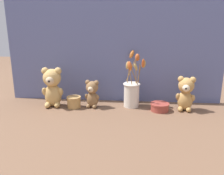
# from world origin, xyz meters

# --- Properties ---
(ground_plane) EXTENTS (4.00, 4.00, 0.00)m
(ground_plane) POSITION_xyz_m (0.00, 0.00, 0.00)
(ground_plane) COLOR brown
(backdrop_wall) EXTENTS (1.37, 0.02, 0.68)m
(backdrop_wall) POSITION_xyz_m (0.00, 0.17, 0.34)
(backdrop_wall) COLOR slate
(backdrop_wall) RESTS_ON ground
(teddy_bear_large) EXTENTS (0.13, 0.12, 0.24)m
(teddy_bear_large) POSITION_xyz_m (-0.36, 0.02, 0.13)
(teddy_bear_large) COLOR tan
(teddy_bear_large) RESTS_ON ground
(teddy_bear_medium) EXTENTS (0.11, 0.10, 0.20)m
(teddy_bear_medium) POSITION_xyz_m (0.43, 0.02, 0.11)
(teddy_bear_medium) COLOR tan
(teddy_bear_medium) RESTS_ON ground
(teddy_bear_small) EXTENTS (0.09, 0.09, 0.17)m
(teddy_bear_small) POSITION_xyz_m (-0.12, 0.03, 0.09)
(teddy_bear_small) COLOR olive
(teddy_bear_small) RESTS_ON ground
(flower_vase) EXTENTS (0.14, 0.17, 0.34)m
(flower_vase) POSITION_xyz_m (0.12, 0.06, 0.10)
(flower_vase) COLOR silver
(flower_vase) RESTS_ON ground
(decorative_tin_tall) EXTENTS (0.11, 0.11, 0.05)m
(decorative_tin_tall) POSITION_xyz_m (0.28, -0.00, 0.02)
(decorative_tin_tall) COLOR #993D33
(decorative_tin_tall) RESTS_ON ground
(decorative_tin_short) EXTENTS (0.09, 0.09, 0.07)m
(decorative_tin_short) POSITION_xyz_m (-0.23, 0.01, 0.04)
(decorative_tin_short) COLOR tan
(decorative_tin_short) RESTS_ON ground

